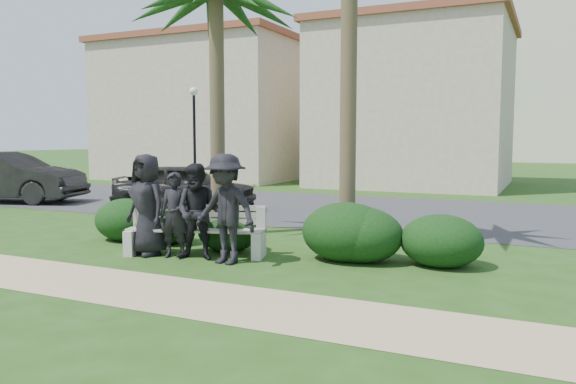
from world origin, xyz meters
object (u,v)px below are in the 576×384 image
Objects in this scene: man_b at (175,215)px; man_a at (147,205)px; car_b at (7,177)px; street_lamp at (194,119)px; park_bench at (196,234)px; man_d at (226,209)px; man_c at (198,212)px; car_a at (186,187)px.

man_a is at bearing 168.02° from man_b.
man_a is 10.96m from car_b.
street_lamp is at bearing -38.55° from car_b.
street_lamp reaches higher than park_bench.
man_d is (0.83, -0.33, 0.54)m from park_bench.
man_d reaches higher than car_b.
man_c is at bearing -131.02° from car_b.
park_bench is 1.58× the size of man_c.
man_a is 1.09m from man_c.
park_bench is 1.05m from man_a.
man_c is at bearing -177.99° from man_d.
man_b is at bearing -144.51° from park_bench.
man_a is at bearing -176.01° from park_bench.
man_b is at bearing -166.80° from car_a.
man_c is (0.24, -0.28, 0.45)m from park_bench.
man_d is at bearing -53.40° from street_lamp.
street_lamp is at bearing 110.73° from man_c.
man_d is at bearing -39.07° from park_bench.
park_bench is at bearing -163.45° from car_a.
man_d reaches higher than man_c.
park_bench is (7.97, -11.51, -2.54)m from street_lamp.
man_a reaches higher than car_b.
park_bench is at bearing 165.02° from man_d.
man_a is 0.63m from man_b.
car_b is at bearing 140.04° from park_bench.
car_b is (-2.72, -7.02, -2.11)m from street_lamp.
man_b is at bearing -56.83° from street_lamp.
street_lamp is 14.23m from park_bench.
car_a is (4.10, -6.42, -2.24)m from street_lamp.
car_b is at bearing -111.16° from street_lamp.
man_b is 11.50m from car_b.
park_bench is 0.53× the size of car_b.
park_bench is at bearing -130.21° from car_b.
man_d is (1.68, -0.01, 0.01)m from man_a.
car_b is at bearing 168.83° from man_a.
park_bench is 6.40m from car_a.
man_d reaches higher than man_b.
man_a is 1.20× the size of man_b.
street_lamp reaches higher than man_a.
man_d is at bearing -159.79° from car_a.
man_a is 0.45× the size of car_a.
man_b is (0.61, 0.02, -0.16)m from man_a.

